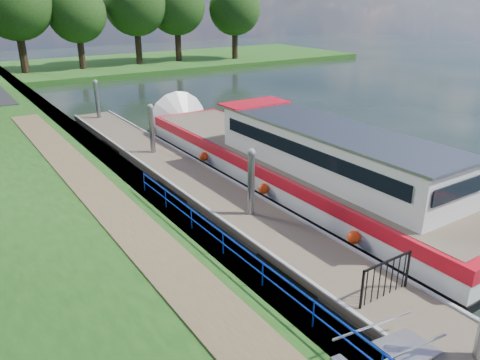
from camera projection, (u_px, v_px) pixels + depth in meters
ground at (455, 357)px, 11.08m from camera, size 160.00×160.00×0.00m
bank_edge at (124, 176)px, 21.28m from camera, size 1.10×90.00×0.78m
far_bank at (130, 64)px, 57.53m from camera, size 60.00×18.00×0.60m
footpath at (145, 241)px, 14.74m from camera, size 1.60×40.00×0.05m
blue_fence at (286, 287)px, 11.52m from camera, size 0.04×18.04×0.72m
pontoon at (194, 182)px, 21.11m from camera, size 2.50×30.00×0.56m
mooring_piles at (193, 159)px, 20.71m from camera, size 0.30×27.30×3.55m
gangway at (389, 355)px, 10.29m from camera, size 2.58×1.00×0.92m
gate_panel at (386, 273)px, 12.37m from camera, size 1.85×0.05×1.15m
barge at (283, 160)px, 21.18m from camera, size 4.36×21.15×4.78m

